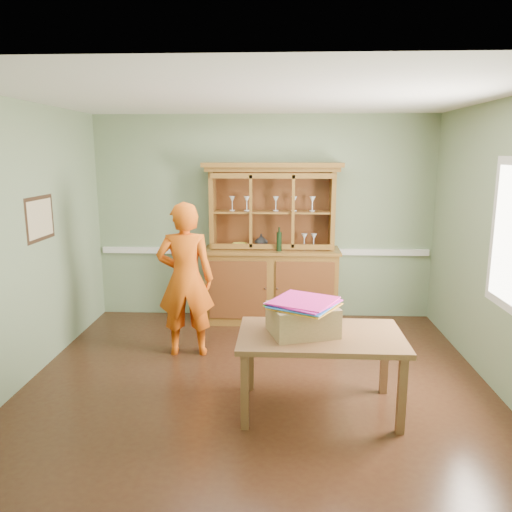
{
  "coord_description": "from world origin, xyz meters",
  "views": [
    {
      "loc": [
        0.2,
        -4.64,
        2.21
      ],
      "look_at": [
        -0.03,
        0.4,
        1.16
      ],
      "focal_mm": 35.0,
      "sensor_mm": 36.0,
      "label": 1
    }
  ],
  "objects_px": {
    "china_hutch": "(272,267)",
    "cardboard_box": "(303,319)",
    "person": "(186,279)",
    "dining_table": "(320,343)"
  },
  "relations": [
    {
      "from": "china_hutch",
      "to": "cardboard_box",
      "type": "height_order",
      "value": "china_hutch"
    },
    {
      "from": "china_hutch",
      "to": "cardboard_box",
      "type": "bearing_deg",
      "value": -82.83
    },
    {
      "from": "china_hutch",
      "to": "cardboard_box",
      "type": "distance_m",
      "value": 2.39
    },
    {
      "from": "cardboard_box",
      "to": "person",
      "type": "height_order",
      "value": "person"
    },
    {
      "from": "person",
      "to": "cardboard_box",
      "type": "bearing_deg",
      "value": 130.52
    },
    {
      "from": "dining_table",
      "to": "cardboard_box",
      "type": "relative_size",
      "value": 2.62
    },
    {
      "from": "dining_table",
      "to": "person",
      "type": "relative_size",
      "value": 0.82
    },
    {
      "from": "person",
      "to": "dining_table",
      "type": "bearing_deg",
      "value": 133.86
    },
    {
      "from": "china_hutch",
      "to": "dining_table",
      "type": "xyz_separation_m",
      "value": [
        0.45,
        -2.37,
        -0.12
      ]
    },
    {
      "from": "china_hutch",
      "to": "person",
      "type": "height_order",
      "value": "china_hutch"
    }
  ]
}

